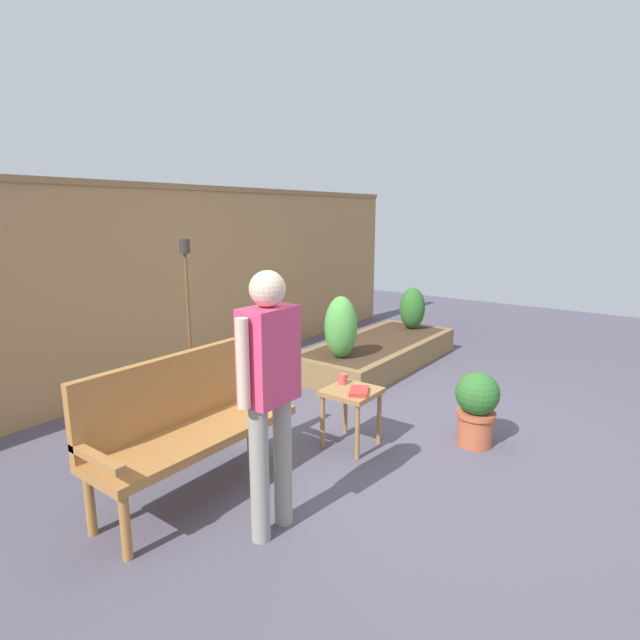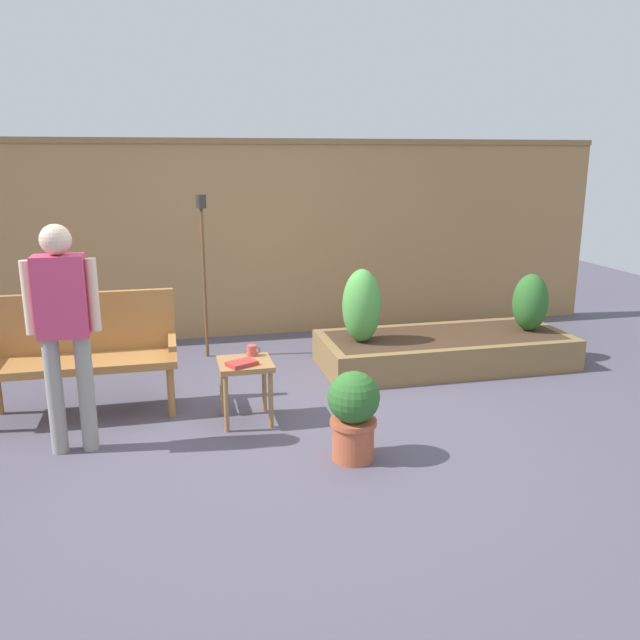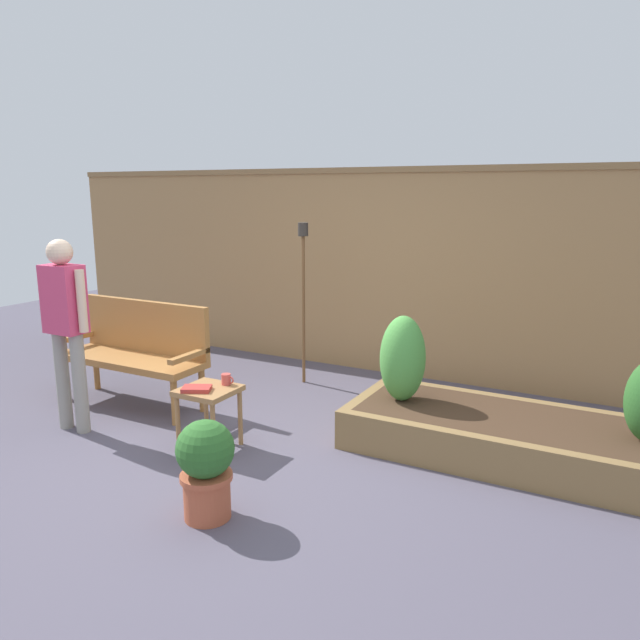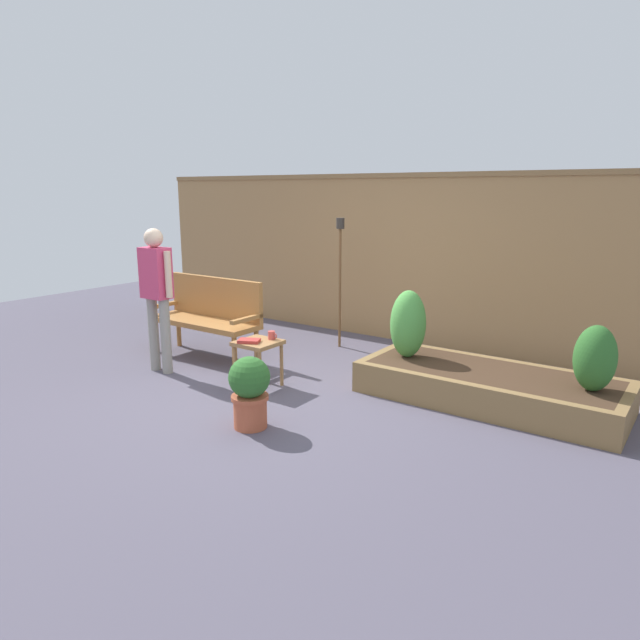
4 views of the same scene
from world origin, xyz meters
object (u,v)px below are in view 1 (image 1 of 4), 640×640
Objects in this scene: shrub_near_bench at (341,327)px; person_by_bench at (269,382)px; book_on_table at (359,391)px; garden_bench at (187,415)px; potted_boxwood at (477,406)px; side_table at (351,399)px; tiki_torch at (187,293)px; cup_on_table at (343,379)px; shrub_far_corner at (412,308)px.

person_by_bench is (-2.40, -1.15, 0.29)m from shrub_near_bench.
book_on_table is at bearing 7.08° from person_by_bench.
potted_boxwood is at bearing -35.66° from garden_bench.
book_on_table is 0.13× the size of person_by_bench.
side_table is 0.14m from book_on_table.
tiki_torch reaches higher than book_on_table.
cup_on_table is at bearing 15.97° from person_by_bench.
person_by_bench is at bearing -169.02° from side_table.
tiki_torch is at bearing 107.31° from potted_boxwood.
shrub_near_bench is at bearing 180.00° from shrub_far_corner.
shrub_near_bench is at bearing -31.30° from tiki_torch.
shrub_far_corner is at bearing 0.00° from shrub_near_bench.
cup_on_table is 2.95m from shrub_far_corner.
tiki_torch is at bearing 98.82° from cup_on_table.
cup_on_table is 0.17× the size of potted_boxwood.
shrub_far_corner is (2.92, 0.92, 0.19)m from side_table.
shrub_near_bench is at bearing 9.60° from garden_bench.
garden_bench is 1.34m from cup_on_table.
garden_bench is at bearing -170.40° from shrub_near_bench.
potted_boxwood is at bearing -52.54° from side_table.
potted_boxwood is 2.01m from person_by_bench.
side_table is 0.30× the size of tiki_torch.
side_table is at bearing -22.75° from garden_bench.
shrub_near_bench is at bearing 71.52° from potted_boxwood.
book_on_table is at bearing -26.88° from garden_bench.
book_on_table is 0.98m from potted_boxwood.
book_on_table is 0.37× the size of shrub_far_corner.
person_by_bench is at bearing -154.40° from shrub_near_bench.
shrub_far_corner is (2.85, 0.78, 0.06)m from cup_on_table.
shrub_far_corner is at bearing 15.57° from person_by_bench.
book_on_table is 0.30× the size of shrub_near_bench.
tiki_torch reaches higher than shrub_far_corner.
cup_on_table is 1.74m from tiki_torch.
cup_on_table is at bearing -81.18° from tiki_torch.
garden_bench reaches higher than book_on_table.
book_on_table is at bearing -161.20° from shrub_far_corner.
tiki_torch reaches higher than potted_boxwood.
person_by_bench is (0.00, -0.74, 0.39)m from garden_bench.
book_on_table is 1.59m from shrub_near_bench.
garden_bench is at bearing 126.08° from book_on_table.
person_by_bench is at bearing -117.49° from tiki_torch.
shrub_near_bench reaches higher than shrub_far_corner.
side_table is 1.52m from shrub_near_bench.
cup_on_table is 1.40m from person_by_bench.
shrub_near_bench is 1.21× the size of shrub_far_corner.
cup_on_table is at bearing -164.60° from shrub_far_corner.
potted_boxwood is 2.88m from shrub_far_corner.
shrub_far_corner is 4.30m from person_by_bench.
shrub_far_corner is at bearing 5.62° from garden_bench.
potted_boxwood is (0.54, -0.94, -0.19)m from cup_on_table.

